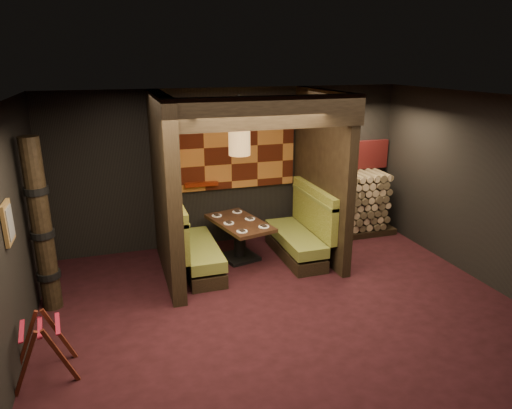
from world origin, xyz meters
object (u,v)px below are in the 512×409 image
(dining_table, at_px, (240,234))
(firewood_stack, at_px, (351,204))
(pendant_lamp, at_px, (239,141))
(booth_bench_left, at_px, (193,248))
(booth_bench_right, at_px, (301,235))
(totem_column, at_px, (42,228))
(luggage_rack, at_px, (43,346))

(dining_table, distance_m, firewood_stack, 2.45)
(dining_table, relative_size, pendant_lamp, 1.42)
(booth_bench_left, xyz_separation_m, booth_bench_right, (1.89, 0.00, 0.00))
(booth_bench_right, relative_size, totem_column, 0.67)
(booth_bench_left, distance_m, dining_table, 0.88)
(pendant_lamp, bearing_deg, totem_column, -166.31)
(totem_column, bearing_deg, dining_table, 14.61)
(totem_column, xyz_separation_m, firewood_stack, (5.33, 1.25, -0.57))
(booth_bench_right, bearing_deg, firewood_stack, 27.35)
(pendant_lamp, relative_size, totem_column, 0.42)
(booth_bench_left, height_order, firewood_stack, firewood_stack)
(pendant_lamp, xyz_separation_m, firewood_stack, (2.40, 0.53, -1.45))
(totem_column, bearing_deg, firewood_stack, 13.19)
(booth_bench_right, relative_size, firewood_stack, 0.92)
(dining_table, relative_size, luggage_rack, 1.94)
(dining_table, height_order, totem_column, totem_column)
(luggage_rack, bearing_deg, booth_bench_left, 46.30)
(booth_bench_right, bearing_deg, luggage_rack, -151.69)
(booth_bench_right, xyz_separation_m, dining_table, (-1.05, 0.22, 0.06))
(booth_bench_right, bearing_deg, booth_bench_left, 180.00)
(booth_bench_right, distance_m, pendant_lamp, 1.97)
(booth_bench_right, distance_m, totem_column, 4.10)
(booth_bench_left, bearing_deg, luggage_rack, -133.70)
(totem_column, bearing_deg, pendant_lamp, 13.69)
(totem_column, bearing_deg, booth_bench_right, 7.86)
(booth_bench_left, bearing_deg, firewood_stack, 12.17)
(booth_bench_left, bearing_deg, pendant_lamp, 11.05)
(booth_bench_left, relative_size, dining_table, 1.11)
(firewood_stack, bearing_deg, luggage_rack, -151.94)
(firewood_stack, bearing_deg, booth_bench_left, -167.83)
(booth_bench_left, distance_m, booth_bench_right, 1.89)
(firewood_stack, bearing_deg, booth_bench_right, -152.65)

